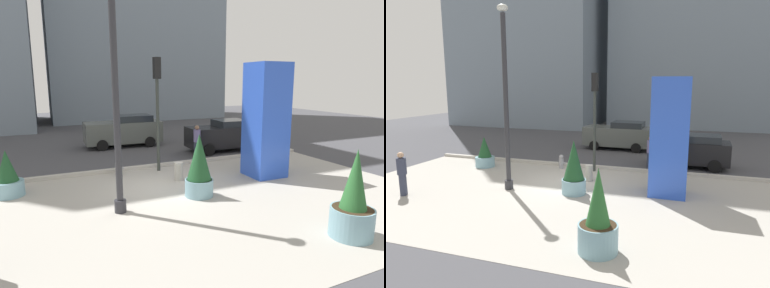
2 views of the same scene
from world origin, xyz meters
The scene contains 14 objects.
ground_plane centered at (0.00, 4.00, 0.00)m, with size 60.00×60.00×0.00m, color #47474C.
plaza_pavement centered at (0.00, -2.00, 0.00)m, with size 18.00×10.00×0.02m, color #ADA89E.
curb_strip centered at (0.00, 3.12, 0.08)m, with size 18.00×0.24×0.16m, color #B7B2A8.
lamp_post centered at (-1.88, -1.53, 3.67)m, with size 0.44×0.44×7.51m.
art_pillar_blue centered at (4.59, -0.09, 2.36)m, with size 1.44×1.44×4.71m, color blue.
potted_plant_curbside centered at (-5.10, 1.55, 0.68)m, with size 1.02×1.02×1.65m.
potted_plant_mid_plaza centered at (0.95, -1.23, 1.03)m, with size 0.99×0.99×2.22m.
potted_plant_near_left centered at (3.17, -5.65, 0.89)m, with size 1.09×1.09×2.34m.
fire_hydrant centered at (-1.05, 2.51, 0.37)m, with size 0.36×0.26×0.75m.
concrete_bollard centered at (1.00, 0.76, 0.38)m, with size 0.36×0.36×0.75m, color #B2ADA3.
traffic_light_corner centered at (0.76, 2.52, 3.32)m, with size 0.28×0.42×4.97m.
car_curb_east centered at (5.50, 5.08, 0.90)m, with size 3.93×2.15×1.77m.
car_intersection centered at (0.73, 8.82, 0.96)m, with size 4.60×2.18×1.90m.
pedestrian_by_curb centered at (3.39, 4.02, 0.96)m, with size 0.41×0.41×1.73m.
Camera 1 is at (-3.90, -11.12, 4.00)m, focal length 30.78 mm.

